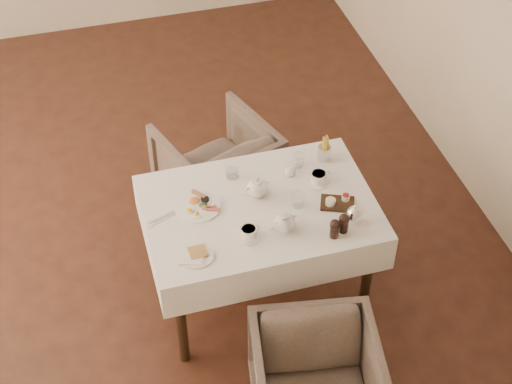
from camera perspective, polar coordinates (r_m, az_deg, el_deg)
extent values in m
plane|color=black|center=(5.43, -8.27, -1.39)|extent=(5.00, 5.00, 0.00)
cube|color=black|center=(4.35, 0.26, -1.37)|extent=(1.20, 0.80, 0.04)
cube|color=white|center=(4.41, 0.25, -2.13)|extent=(1.28, 0.88, 0.23)
cylinder|color=black|center=(4.78, -7.13, -3.00)|extent=(0.06, 0.06, 0.70)
cylinder|color=black|center=(4.97, 5.16, -0.57)|extent=(0.06, 0.06, 0.70)
cylinder|color=black|center=(4.33, -5.47, -9.27)|extent=(0.06, 0.06, 0.70)
cylinder|color=black|center=(4.54, 8.04, -6.29)|extent=(0.06, 0.06, 0.70)
imported|color=#493E35|center=(4.16, 4.36, -13.75)|extent=(0.74, 0.75, 0.60)
imported|color=#493E35|center=(5.25, -2.84, 1.89)|extent=(0.86, 0.87, 0.63)
cylinder|color=white|center=(4.33, -4.29, -1.05)|extent=(0.26, 0.26, 0.01)
ellipsoid|color=orange|center=(4.35, -4.53, -0.59)|extent=(0.06, 0.06, 0.02)
cylinder|color=brown|center=(4.38, -4.17, -0.16)|extent=(0.08, 0.09, 0.02)
cylinder|color=black|center=(4.35, -3.74, -0.54)|extent=(0.05, 0.05, 0.01)
cube|color=#A62629|center=(4.30, -3.27, -1.19)|extent=(0.09, 0.06, 0.01)
ellipsoid|color=#264C19|center=(4.32, -3.86, -0.93)|extent=(0.05, 0.04, 0.02)
cylinder|color=white|center=(4.08, -4.35, -4.61)|extent=(0.18, 0.18, 0.01)
cube|color=olive|center=(4.08, -4.25, -4.37)|extent=(0.10, 0.09, 0.01)
cube|color=white|center=(4.06, -4.72, -4.85)|extent=(0.14, 0.12, 0.02)
cylinder|color=white|center=(4.50, 2.51, 1.66)|extent=(0.06, 0.06, 0.07)
cylinder|color=white|center=(4.16, -0.54, -3.25)|extent=(0.13, 0.13, 0.01)
cylinder|color=white|center=(4.14, -0.54, -2.94)|extent=(0.10, 0.10, 0.06)
cylinder|color=#9A7745|center=(4.12, -0.55, -2.69)|extent=(0.08, 0.08, 0.00)
cylinder|color=white|center=(4.48, 4.55, 0.75)|extent=(0.14, 0.14, 0.01)
cylinder|color=white|center=(4.46, 4.57, 1.08)|extent=(0.10, 0.10, 0.06)
cylinder|color=#9A7745|center=(4.44, 4.59, 1.35)|extent=(0.08, 0.08, 0.00)
cylinder|color=silver|center=(4.47, -1.75, 1.65)|extent=(0.10, 0.10, 0.10)
cylinder|color=silver|center=(4.30, 3.10, -0.56)|extent=(0.08, 0.08, 0.09)
cylinder|color=silver|center=(4.55, 3.09, 2.34)|extent=(0.08, 0.08, 0.09)
cube|color=black|center=(4.35, 5.93, -0.84)|extent=(0.22, 0.18, 0.02)
cylinder|color=white|center=(4.32, 5.44, -0.72)|extent=(0.06, 0.06, 0.03)
cylinder|color=maroon|center=(4.36, 6.54, -0.40)|extent=(0.05, 0.05, 0.03)
cylinder|color=silver|center=(4.61, 4.97, 2.86)|extent=(0.08, 0.08, 0.09)
cube|color=silver|center=(4.29, -6.86, -1.82)|extent=(0.18, 0.07, 0.00)
cube|color=silver|center=(4.28, -6.77, -2.02)|extent=(0.19, 0.09, 0.00)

